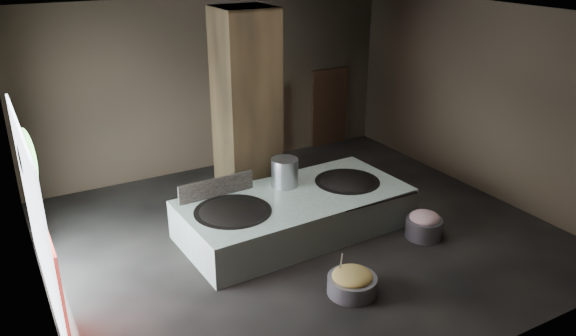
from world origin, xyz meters
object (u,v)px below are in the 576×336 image
meat_basin (424,228)px  wok_right (347,185)px  cook (269,154)px  stock_pot (285,172)px  wok_left (233,215)px  hearth_platform (295,213)px  veg_basin (352,285)px

meat_basin → wok_right: bearing=117.7°
wok_right → cook: bearing=110.1°
wok_right → cook: (-0.80, 2.19, 0.15)m
stock_pot → meat_basin: size_ratio=0.83×
wok_left → meat_basin: bearing=-22.4°
hearth_platform → wok_left: size_ratio=3.17×
cook → wok_left: bearing=48.6°
wok_left → stock_pot: (1.50, 0.60, 0.38)m
stock_pot → veg_basin: stock_pot is taller
cook → wok_right: bearing=109.8°
hearth_platform → meat_basin: size_ratio=6.33×
stock_pot → meat_basin: bearing=-44.4°
cook → meat_basin: cook is taller
meat_basin → veg_basin: bearing=-159.6°
hearth_platform → cook: 2.36m
hearth_platform → wok_right: (1.35, 0.05, 0.33)m
hearth_platform → meat_basin: hearth_platform is taller
stock_pot → cook: 1.78m
wok_right → cook: 2.34m
wok_right → stock_pot: (-1.30, 0.50, 0.38)m
cook → veg_basin: (-0.82, -4.71, -0.74)m
wok_left → cook: bearing=49.0°
hearth_platform → veg_basin: hearth_platform is taller
wok_right → stock_pot: bearing=159.0°
hearth_platform → meat_basin: 2.69m
hearth_platform → wok_right: bearing=-0.4°
hearth_platform → wok_left: bearing=179.4°
stock_pot → veg_basin: size_ratio=0.71×
wok_right → meat_basin: (0.84, -1.60, -0.54)m
wok_right → stock_pot: size_ratio=2.25×
stock_pot → veg_basin: 3.19m
wok_right → cook: cook is taller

